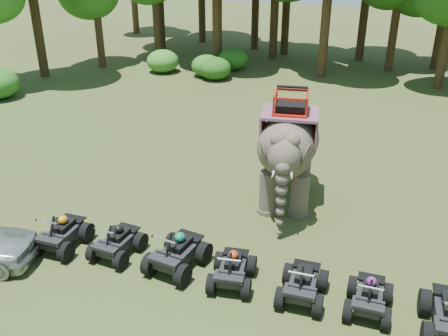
{
  "coord_description": "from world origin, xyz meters",
  "views": [
    {
      "loc": [
        4.79,
        -12.29,
        8.76
      ],
      "look_at": [
        0.0,
        1.2,
        1.9
      ],
      "focal_mm": 40.0,
      "sensor_mm": 36.0,
      "label": 1
    }
  ],
  "objects_px": {
    "atv_4": "(303,279)",
    "atv_5": "(370,292)",
    "atv_1": "(117,238)",
    "atv_0": "(61,229)",
    "elephant": "(288,148)",
    "atv_3": "(232,265)",
    "atv_2": "(177,248)"
  },
  "relations": [
    {
      "from": "atv_0",
      "to": "atv_5",
      "type": "xyz_separation_m",
      "value": [
        8.99,
        0.21,
        -0.05
      ]
    },
    {
      "from": "atv_2",
      "to": "atv_4",
      "type": "distance_m",
      "value": 3.6
    },
    {
      "from": "elephant",
      "to": "atv_3",
      "type": "xyz_separation_m",
      "value": [
        -0.28,
        -5.09,
        -1.42
      ]
    },
    {
      "from": "elephant",
      "to": "atv_0",
      "type": "distance_m",
      "value": 7.82
    },
    {
      "from": "elephant",
      "to": "atv_4",
      "type": "xyz_separation_m",
      "value": [
        1.64,
        -5.06,
        -1.4
      ]
    },
    {
      "from": "atv_2",
      "to": "elephant",
      "type": "bearing_deg",
      "value": 76.59
    },
    {
      "from": "elephant",
      "to": "atv_4",
      "type": "distance_m",
      "value": 5.51
    },
    {
      "from": "atv_0",
      "to": "atv_5",
      "type": "height_order",
      "value": "atv_0"
    },
    {
      "from": "elephant",
      "to": "atv_5",
      "type": "distance_m",
      "value": 6.15
    },
    {
      "from": "atv_4",
      "to": "atv_5",
      "type": "relative_size",
      "value": 1.05
    },
    {
      "from": "atv_4",
      "to": "elephant",
      "type": "bearing_deg",
      "value": 106.07
    },
    {
      "from": "atv_3",
      "to": "atv_5",
      "type": "distance_m",
      "value": 3.59
    },
    {
      "from": "elephant",
      "to": "atv_0",
      "type": "height_order",
      "value": "elephant"
    },
    {
      "from": "atv_4",
      "to": "atv_5",
      "type": "distance_m",
      "value": 1.67
    },
    {
      "from": "atv_1",
      "to": "atv_2",
      "type": "distance_m",
      "value": 1.93
    },
    {
      "from": "atv_5",
      "to": "atv_4",
      "type": "bearing_deg",
      "value": -177.54
    },
    {
      "from": "elephant",
      "to": "atv_3",
      "type": "distance_m",
      "value": 5.29
    },
    {
      "from": "elephant",
      "to": "atv_4",
      "type": "relative_size",
      "value": 2.94
    },
    {
      "from": "atv_5",
      "to": "atv_3",
      "type": "bearing_deg",
      "value": -178.6
    },
    {
      "from": "atv_0",
      "to": "atv_3",
      "type": "height_order",
      "value": "atv_0"
    },
    {
      "from": "elephant",
      "to": "atv_2",
      "type": "xyz_separation_m",
      "value": [
        -1.96,
        -4.97,
        -1.34
      ]
    },
    {
      "from": "atv_0",
      "to": "atv_5",
      "type": "distance_m",
      "value": 8.99
    },
    {
      "from": "atv_3",
      "to": "atv_4",
      "type": "bearing_deg",
      "value": -7.42
    },
    {
      "from": "atv_4",
      "to": "atv_0",
      "type": "bearing_deg",
      "value": 179.13
    },
    {
      "from": "atv_0",
      "to": "atv_2",
      "type": "distance_m",
      "value": 3.73
    },
    {
      "from": "atv_1",
      "to": "atv_3",
      "type": "distance_m",
      "value": 3.61
    },
    {
      "from": "atv_1",
      "to": "atv_2",
      "type": "relative_size",
      "value": 0.88
    },
    {
      "from": "atv_1",
      "to": "atv_4",
      "type": "xyz_separation_m",
      "value": [
        5.53,
        -0.07,
        0.01
      ]
    },
    {
      "from": "atv_3",
      "to": "atv_2",
      "type": "bearing_deg",
      "value": 167.7
    },
    {
      "from": "atv_1",
      "to": "atv_0",
      "type": "bearing_deg",
      "value": -168.93
    },
    {
      "from": "atv_1",
      "to": "atv_3",
      "type": "bearing_deg",
      "value": 3.16
    },
    {
      "from": "atv_4",
      "to": "atv_5",
      "type": "height_order",
      "value": "atv_4"
    }
  ]
}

